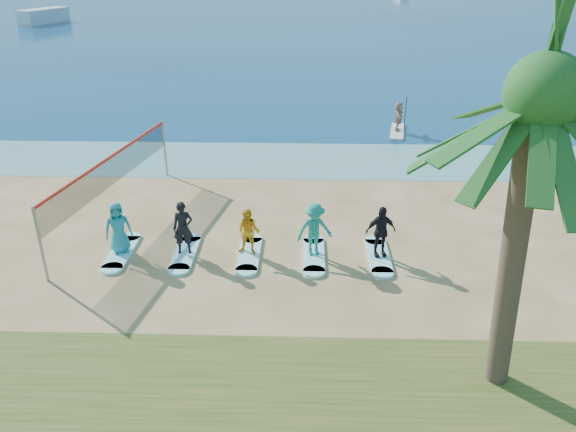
{
  "coord_description": "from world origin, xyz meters",
  "views": [
    {
      "loc": [
        0.9,
        -14.84,
        9.18
      ],
      "look_at": [
        0.39,
        2.0,
        1.1
      ],
      "focal_mm": 35.0,
      "sensor_mm": 36.0,
      "label": 1
    }
  ],
  "objects_px": {
    "surfboard_0": "(122,252)",
    "student_1": "(183,228)",
    "volleyball_net": "(112,171)",
    "student_2": "(249,232)",
    "surfboard_3": "(314,255)",
    "boat_offshore_a": "(45,23)",
    "surfboard_2": "(249,254)",
    "student_3": "(314,230)",
    "paddleboard": "(397,131)",
    "paddleboarder": "(399,116)",
    "student_4": "(381,231)",
    "surfboard_1": "(185,253)",
    "student_0": "(118,228)",
    "surfboard_4": "(379,256)",
    "palm_tree": "(545,97)"
  },
  "relations": [
    {
      "from": "surfboard_0",
      "to": "student_3",
      "type": "height_order",
      "value": "student_3"
    },
    {
      "from": "paddleboarder",
      "to": "surfboard_1",
      "type": "relative_size",
      "value": 0.71
    },
    {
      "from": "surfboard_0",
      "to": "student_0",
      "type": "xyz_separation_m",
      "value": [
        0.0,
        0.0,
        0.92
      ]
    },
    {
      "from": "paddleboard",
      "to": "paddleboarder",
      "type": "height_order",
      "value": "paddleboarder"
    },
    {
      "from": "surfboard_1",
      "to": "student_3",
      "type": "relative_size",
      "value": 1.22
    },
    {
      "from": "paddleboard",
      "to": "surfboard_1",
      "type": "xyz_separation_m",
      "value": [
        -8.99,
        -13.85,
        -0.01
      ]
    },
    {
      "from": "student_0",
      "to": "surfboard_4",
      "type": "bearing_deg",
      "value": -23.27
    },
    {
      "from": "boat_offshore_a",
      "to": "student_4",
      "type": "distance_m",
      "value": 72.33
    },
    {
      "from": "paddleboarder",
      "to": "surfboard_0",
      "type": "xyz_separation_m",
      "value": [
        -11.12,
        -13.85,
        -0.86
      ]
    },
    {
      "from": "palm_tree",
      "to": "surfboard_2",
      "type": "distance_m",
      "value": 10.77
    },
    {
      "from": "palm_tree",
      "to": "student_4",
      "type": "xyz_separation_m",
      "value": [
        -1.88,
        5.81,
        -5.78
      ]
    },
    {
      "from": "paddleboarder",
      "to": "surfboard_0",
      "type": "bearing_deg",
      "value": 150.97
    },
    {
      "from": "surfboard_2",
      "to": "student_1",
      "type": "bearing_deg",
      "value": 180.0
    },
    {
      "from": "surfboard_1",
      "to": "student_1",
      "type": "bearing_deg",
      "value": 0.0
    },
    {
      "from": "surfboard_2",
      "to": "surfboard_1",
      "type": "bearing_deg",
      "value": 180.0
    },
    {
      "from": "surfboard_3",
      "to": "boat_offshore_a",
      "type": "bearing_deg",
      "value": 119.74
    },
    {
      "from": "paddleboard",
      "to": "student_3",
      "type": "distance_m",
      "value": 14.67
    },
    {
      "from": "surfboard_2",
      "to": "student_2",
      "type": "relative_size",
      "value": 1.41
    },
    {
      "from": "paddleboarder",
      "to": "student_0",
      "type": "relative_size",
      "value": 0.9
    },
    {
      "from": "paddleboard",
      "to": "student_1",
      "type": "distance_m",
      "value": 16.54
    },
    {
      "from": "volleyball_net",
      "to": "boat_offshore_a",
      "type": "distance_m",
      "value": 65.52
    },
    {
      "from": "surfboard_0",
      "to": "student_1",
      "type": "bearing_deg",
      "value": 0.0
    },
    {
      "from": "surfboard_0",
      "to": "surfboard_4",
      "type": "distance_m",
      "value": 8.5
    },
    {
      "from": "boat_offshore_a",
      "to": "volleyball_net",
      "type": "bearing_deg",
      "value": -42.53
    },
    {
      "from": "paddleboarder",
      "to": "surfboard_3",
      "type": "relative_size",
      "value": 0.71
    },
    {
      "from": "surfboard_3",
      "to": "student_4",
      "type": "xyz_separation_m",
      "value": [
        2.12,
        0.0,
        0.91
      ]
    },
    {
      "from": "surfboard_1",
      "to": "boat_offshore_a",
      "type": "bearing_deg",
      "value": 116.69
    },
    {
      "from": "boat_offshore_a",
      "to": "paddleboard",
      "type": "bearing_deg",
      "value": -28.03
    },
    {
      "from": "surfboard_2",
      "to": "student_4",
      "type": "height_order",
      "value": "student_4"
    },
    {
      "from": "surfboard_2",
      "to": "student_2",
      "type": "xyz_separation_m",
      "value": [
        0.0,
        0.0,
        0.83
      ]
    },
    {
      "from": "paddleboard",
      "to": "student_4",
      "type": "distance_m",
      "value": 14.13
    },
    {
      "from": "palm_tree",
      "to": "student_0",
      "type": "xyz_separation_m",
      "value": [
        -10.38,
        5.81,
        -5.77
      ]
    },
    {
      "from": "student_1",
      "to": "student_4",
      "type": "distance_m",
      "value": 6.38
    },
    {
      "from": "volleyball_net",
      "to": "student_2",
      "type": "distance_m",
      "value": 5.91
    },
    {
      "from": "student_2",
      "to": "student_4",
      "type": "bearing_deg",
      "value": 11.56
    },
    {
      "from": "surfboard_0",
      "to": "student_2",
      "type": "relative_size",
      "value": 1.41
    },
    {
      "from": "volleyball_net",
      "to": "paddleboarder",
      "type": "bearing_deg",
      "value": 42.89
    },
    {
      "from": "paddleboard",
      "to": "student_0",
      "type": "bearing_deg",
      "value": -118.51
    },
    {
      "from": "student_0",
      "to": "surfboard_3",
      "type": "distance_m",
      "value": 6.44
    },
    {
      "from": "palm_tree",
      "to": "paddleboarder",
      "type": "relative_size",
      "value": 5.13
    },
    {
      "from": "surfboard_0",
      "to": "surfboard_3",
      "type": "relative_size",
      "value": 1.0
    },
    {
      "from": "student_2",
      "to": "surfboard_1",
      "type": "bearing_deg",
      "value": -168.44
    },
    {
      "from": "paddleboarder",
      "to": "student_2",
      "type": "relative_size",
      "value": 1.0
    },
    {
      "from": "volleyball_net",
      "to": "surfboard_4",
      "type": "height_order",
      "value": "volleyball_net"
    },
    {
      "from": "surfboard_1",
      "to": "student_2",
      "type": "xyz_separation_m",
      "value": [
        2.12,
        0.0,
        0.83
      ]
    },
    {
      "from": "surfboard_2",
      "to": "student_3",
      "type": "height_order",
      "value": "student_3"
    },
    {
      "from": "paddleboarder",
      "to": "surfboard_4",
      "type": "distance_m",
      "value": 14.13
    },
    {
      "from": "surfboard_3",
      "to": "paddleboard",
      "type": "bearing_deg",
      "value": 71.11
    },
    {
      "from": "paddleboarder",
      "to": "volleyball_net",
      "type": "bearing_deg",
      "value": 142.6
    },
    {
      "from": "student_1",
      "to": "student_3",
      "type": "height_order",
      "value": "student_3"
    }
  ]
}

